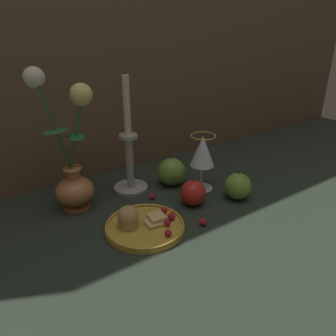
{
  "coord_description": "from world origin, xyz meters",
  "views": [
    {
      "loc": [
        -0.36,
        -0.62,
        0.45
      ],
      "look_at": [
        0.07,
        0.02,
        0.1
      ],
      "focal_mm": 35.0,
      "sensor_mm": 36.0,
      "label": 1
    }
  ],
  "objects_px": {
    "wine_glass": "(202,153)",
    "candlestick": "(129,158)",
    "apple_near_glass": "(238,186)",
    "apple_at_table_edge": "(172,172)",
    "plate_with_pastries": "(142,224)",
    "apple_beside_vase": "(193,193)",
    "vase": "(72,167)"
  },
  "relations": [
    {
      "from": "wine_glass",
      "to": "candlestick",
      "type": "height_order",
      "value": "candlestick"
    },
    {
      "from": "apple_near_glass",
      "to": "apple_at_table_edge",
      "type": "xyz_separation_m",
      "value": [
        -0.1,
        0.17,
        0.0
      ]
    },
    {
      "from": "plate_with_pastries",
      "to": "apple_at_table_edge",
      "type": "distance_m",
      "value": 0.24
    },
    {
      "from": "plate_with_pastries",
      "to": "candlestick",
      "type": "bearing_deg",
      "value": 68.86
    },
    {
      "from": "apple_near_glass",
      "to": "apple_at_table_edge",
      "type": "bearing_deg",
      "value": 120.82
    },
    {
      "from": "plate_with_pastries",
      "to": "candlestick",
      "type": "distance_m",
      "value": 0.22
    },
    {
      "from": "apple_beside_vase",
      "to": "apple_at_table_edge",
      "type": "height_order",
      "value": "apple_at_table_edge"
    },
    {
      "from": "vase",
      "to": "apple_at_table_edge",
      "type": "xyz_separation_m",
      "value": [
        0.28,
        -0.04,
        -0.07
      ]
    },
    {
      "from": "candlestick",
      "to": "apple_beside_vase",
      "type": "bearing_deg",
      "value": -60.32
    },
    {
      "from": "vase",
      "to": "apple_at_table_edge",
      "type": "height_order",
      "value": "vase"
    },
    {
      "from": "plate_with_pastries",
      "to": "apple_near_glass",
      "type": "relative_size",
      "value": 2.19
    },
    {
      "from": "apple_beside_vase",
      "to": "apple_at_table_edge",
      "type": "xyz_separation_m",
      "value": [
        0.02,
        0.13,
        0.01
      ]
    },
    {
      "from": "apple_beside_vase",
      "to": "apple_near_glass",
      "type": "height_order",
      "value": "apple_near_glass"
    },
    {
      "from": "candlestick",
      "to": "apple_near_glass",
      "type": "bearing_deg",
      "value": -44.15
    },
    {
      "from": "candlestick",
      "to": "apple_near_glass",
      "type": "distance_m",
      "value": 0.31
    },
    {
      "from": "candlestick",
      "to": "apple_at_table_edge",
      "type": "height_order",
      "value": "candlestick"
    },
    {
      "from": "vase",
      "to": "wine_glass",
      "type": "relative_size",
      "value": 2.21
    },
    {
      "from": "vase",
      "to": "candlestick",
      "type": "height_order",
      "value": "vase"
    },
    {
      "from": "wine_glass",
      "to": "candlestick",
      "type": "bearing_deg",
      "value": 147.63
    },
    {
      "from": "apple_near_glass",
      "to": "apple_at_table_edge",
      "type": "height_order",
      "value": "apple_at_table_edge"
    },
    {
      "from": "vase",
      "to": "apple_beside_vase",
      "type": "height_order",
      "value": "vase"
    },
    {
      "from": "plate_with_pastries",
      "to": "apple_at_table_edge",
      "type": "bearing_deg",
      "value": 38.45
    },
    {
      "from": "wine_glass",
      "to": "apple_near_glass",
      "type": "xyz_separation_m",
      "value": [
        0.04,
        -0.1,
        -0.07
      ]
    },
    {
      "from": "plate_with_pastries",
      "to": "candlestick",
      "type": "height_order",
      "value": "candlestick"
    },
    {
      "from": "candlestick",
      "to": "apple_at_table_edge",
      "type": "bearing_deg",
      "value": -19.5
    },
    {
      "from": "plate_with_pastries",
      "to": "wine_glass",
      "type": "bearing_deg",
      "value": 18.47
    },
    {
      "from": "apple_at_table_edge",
      "to": "vase",
      "type": "bearing_deg",
      "value": 172.27
    },
    {
      "from": "plate_with_pastries",
      "to": "wine_glass",
      "type": "relative_size",
      "value": 1.15
    },
    {
      "from": "vase",
      "to": "apple_near_glass",
      "type": "height_order",
      "value": "vase"
    },
    {
      "from": "candlestick",
      "to": "vase",
      "type": "bearing_deg",
      "value": -178.86
    },
    {
      "from": "wine_glass",
      "to": "apple_near_glass",
      "type": "distance_m",
      "value": 0.13
    },
    {
      "from": "wine_glass",
      "to": "apple_near_glass",
      "type": "relative_size",
      "value": 1.9
    }
  ]
}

